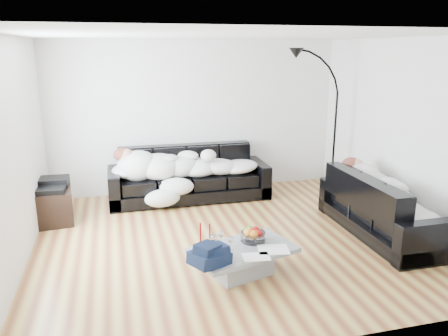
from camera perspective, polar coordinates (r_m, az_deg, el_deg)
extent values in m
plane|color=brown|center=(5.89, 0.73, -9.23)|extent=(5.00, 5.00, 0.00)
cube|color=silver|center=(7.64, -3.64, 6.64)|extent=(5.00, 0.02, 2.60)
cube|color=silver|center=(5.41, -25.72, 1.55)|extent=(0.02, 4.50, 2.60)
cube|color=silver|center=(6.58, 22.36, 4.12)|extent=(0.02, 4.50, 2.60)
plane|color=white|center=(5.36, 0.83, 16.95)|extent=(5.00, 5.00, 0.00)
cube|color=black|center=(7.31, -4.60, -0.77)|extent=(2.63, 0.91, 0.86)
cube|color=black|center=(6.28, 20.08, -4.57)|extent=(0.87, 2.04, 0.82)
ellipsoid|color=#0B3F4E|center=(6.66, 16.89, -0.39)|extent=(0.42, 0.38, 0.20)
cube|color=#939699|center=(4.96, 2.49, -12.10)|extent=(1.26, 0.94, 0.33)
cylinder|color=white|center=(5.02, 3.83, -8.60)|extent=(0.28, 0.28, 0.17)
cylinder|color=white|center=(4.91, -0.37, -9.16)|extent=(0.08, 0.08, 0.17)
cylinder|color=white|center=(4.80, -1.39, -9.67)|extent=(0.10, 0.10, 0.18)
cylinder|color=white|center=(4.81, 0.91, -9.79)|extent=(0.08, 0.08, 0.16)
cylinder|color=maroon|center=(4.92, -3.09, -8.60)|extent=(0.05, 0.05, 0.26)
cylinder|color=maroon|center=(4.96, -1.87, -8.57)|extent=(0.05, 0.05, 0.23)
cube|color=silver|center=(4.87, 6.45, -10.49)|extent=(0.38, 0.32, 0.01)
cube|color=silver|center=(4.70, 4.20, -11.45)|extent=(0.31, 0.24, 0.01)
cube|color=black|center=(6.85, -21.31, -4.47)|extent=(0.57, 0.78, 0.50)
cube|color=black|center=(6.76, -21.56, -1.95)|extent=(0.45, 0.36, 0.13)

